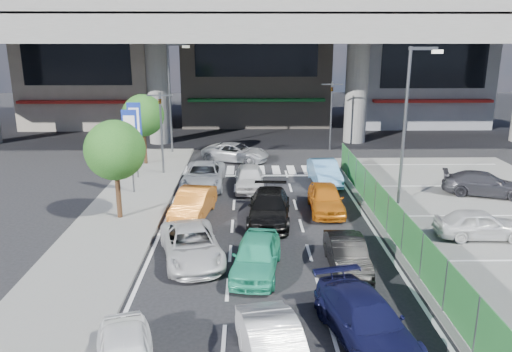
{
  "coord_description": "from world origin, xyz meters",
  "views": [
    {
      "loc": [
        -0.9,
        -18.57,
        8.47
      ],
      "look_at": [
        -0.49,
        3.77,
        2.19
      ],
      "focal_mm": 35.0,
      "sensor_mm": 36.0,
      "label": 1
    }
  ],
  "objects_px": {
    "minivan_navy_back": "(366,320)",
    "sedan_white_mid_left": "(191,245)",
    "wagon_silver_front_left": "(204,175)",
    "traffic_cone": "(374,200)",
    "hatch_black_mid_right": "(347,254)",
    "crossing_wagon_silver": "(236,152)",
    "taxi_orange_left": "(193,203)",
    "signboard_far": "(135,130)",
    "parked_sedan_white": "(480,224)",
    "taxi_teal_mid": "(256,255)",
    "taxi_orange_right": "(326,199)",
    "kei_truck_front_right": "(324,172)",
    "parked_sedan_dgrey": "(484,184)",
    "street_lamp_left": "(172,89)",
    "sedan_white_front_mid": "(249,178)",
    "tree_near": "(115,150)",
    "traffic_light_left": "(161,113)",
    "street_lamp_right": "(409,113)",
    "sedan_black_mid": "(269,207)",
    "traffic_light_right": "(332,99)",
    "signboard_near": "(131,140)",
    "tree_far": "(143,116)"
  },
  "relations": [
    {
      "from": "minivan_navy_back",
      "to": "sedan_white_mid_left",
      "type": "bearing_deg",
      "value": 121.9
    },
    {
      "from": "wagon_silver_front_left",
      "to": "traffic_cone",
      "type": "bearing_deg",
      "value": -21.55
    },
    {
      "from": "hatch_black_mid_right",
      "to": "crossing_wagon_silver",
      "type": "relative_size",
      "value": 0.8
    },
    {
      "from": "taxi_orange_left",
      "to": "wagon_silver_front_left",
      "type": "relative_size",
      "value": 0.84
    },
    {
      "from": "signboard_far",
      "to": "parked_sedan_white",
      "type": "distance_m",
      "value": 19.45
    },
    {
      "from": "taxi_teal_mid",
      "to": "taxi_orange_right",
      "type": "xyz_separation_m",
      "value": [
        3.59,
        6.61,
        -0.01
      ]
    },
    {
      "from": "kei_truck_front_right",
      "to": "parked_sedan_dgrey",
      "type": "distance_m",
      "value": 8.78
    },
    {
      "from": "taxi_teal_mid",
      "to": "taxi_orange_right",
      "type": "bearing_deg",
      "value": 69.61
    },
    {
      "from": "wagon_silver_front_left",
      "to": "kei_truck_front_right",
      "type": "relative_size",
      "value": 1.19
    },
    {
      "from": "street_lamp_left",
      "to": "parked_sedan_dgrey",
      "type": "xyz_separation_m",
      "value": [
        18.39,
        -10.73,
        -4.07
      ]
    },
    {
      "from": "signboard_far",
      "to": "sedan_white_front_mid",
      "type": "xyz_separation_m",
      "value": [
        6.83,
        -2.21,
        -2.37
      ]
    },
    {
      "from": "tree_near",
      "to": "hatch_black_mid_right",
      "type": "height_order",
      "value": "tree_near"
    },
    {
      "from": "signboard_far",
      "to": "taxi_teal_mid",
      "type": "bearing_deg",
      "value": -61.07
    },
    {
      "from": "parked_sedan_white",
      "to": "traffic_cone",
      "type": "relative_size",
      "value": 5.72
    },
    {
      "from": "traffic_light_left",
      "to": "taxi_teal_mid",
      "type": "xyz_separation_m",
      "value": [
        5.62,
        -13.7,
        -3.25
      ]
    },
    {
      "from": "parked_sedan_dgrey",
      "to": "street_lamp_left",
      "type": "bearing_deg",
      "value": 77.77
    },
    {
      "from": "hatch_black_mid_right",
      "to": "parked_sedan_dgrey",
      "type": "bearing_deg",
      "value": 43.7
    },
    {
      "from": "wagon_silver_front_left",
      "to": "crossing_wagon_silver",
      "type": "relative_size",
      "value": 1.07
    },
    {
      "from": "wagon_silver_front_left",
      "to": "sedan_white_mid_left",
      "type": "bearing_deg",
      "value": -87.12
    },
    {
      "from": "street_lamp_right",
      "to": "sedan_black_mid",
      "type": "relative_size",
      "value": 1.68
    },
    {
      "from": "taxi_teal_mid",
      "to": "sedan_white_front_mid",
      "type": "bearing_deg",
      "value": 99.18
    },
    {
      "from": "sedan_black_mid",
      "to": "kei_truck_front_right",
      "type": "height_order",
      "value": "same"
    },
    {
      "from": "minivan_navy_back",
      "to": "traffic_light_left",
      "type": "bearing_deg",
      "value": 102.17
    },
    {
      "from": "crossing_wagon_silver",
      "to": "parked_sedan_dgrey",
      "type": "distance_m",
      "value": 15.97
    },
    {
      "from": "traffic_light_right",
      "to": "signboard_near",
      "type": "height_order",
      "value": "traffic_light_right"
    },
    {
      "from": "minivan_navy_back",
      "to": "sedan_white_mid_left",
      "type": "height_order",
      "value": "minivan_navy_back"
    },
    {
      "from": "taxi_orange_right",
      "to": "traffic_cone",
      "type": "xyz_separation_m",
      "value": [
        2.59,
        0.63,
        -0.3
      ]
    },
    {
      "from": "traffic_cone",
      "to": "wagon_silver_front_left",
      "type": "bearing_deg",
      "value": 157.51
    },
    {
      "from": "street_lamp_right",
      "to": "taxi_orange_right",
      "type": "height_order",
      "value": "street_lamp_right"
    },
    {
      "from": "sedan_white_mid_left",
      "to": "taxi_orange_left",
      "type": "distance_m",
      "value": 4.86
    },
    {
      "from": "sedan_white_mid_left",
      "to": "traffic_cone",
      "type": "relative_size",
      "value": 7.03
    },
    {
      "from": "traffic_light_left",
      "to": "crossing_wagon_silver",
      "type": "xyz_separation_m",
      "value": [
        4.51,
        3.39,
        -3.29
      ]
    },
    {
      "from": "taxi_orange_left",
      "to": "hatch_black_mid_right",
      "type": "bearing_deg",
      "value": -33.39
    },
    {
      "from": "parked_sedan_white",
      "to": "taxi_teal_mid",
      "type": "bearing_deg",
      "value": 109.37
    },
    {
      "from": "signboard_near",
      "to": "taxi_orange_right",
      "type": "distance_m",
      "value": 10.93
    },
    {
      "from": "crossing_wagon_silver",
      "to": "wagon_silver_front_left",
      "type": "bearing_deg",
      "value": -177.72
    },
    {
      "from": "street_lamp_left",
      "to": "taxi_orange_right",
      "type": "bearing_deg",
      "value": -54.5
    },
    {
      "from": "street_lamp_left",
      "to": "signboard_near",
      "type": "relative_size",
      "value": 1.7
    },
    {
      "from": "hatch_black_mid_right",
      "to": "wagon_silver_front_left",
      "type": "distance_m",
      "value": 12.45
    },
    {
      "from": "minivan_navy_back",
      "to": "taxi_teal_mid",
      "type": "distance_m",
      "value": 5.32
    },
    {
      "from": "tree_near",
      "to": "sedan_white_mid_left",
      "type": "height_order",
      "value": "tree_near"
    },
    {
      "from": "traffic_light_left",
      "to": "traffic_cone",
      "type": "height_order",
      "value": "traffic_light_left"
    },
    {
      "from": "tree_far",
      "to": "sedan_black_mid",
      "type": "bearing_deg",
      "value": -53.93
    },
    {
      "from": "minivan_navy_back",
      "to": "kei_truck_front_right",
      "type": "relative_size",
      "value": 1.09
    },
    {
      "from": "minivan_navy_back",
      "to": "taxi_teal_mid",
      "type": "height_order",
      "value": "taxi_teal_mid"
    },
    {
      "from": "taxi_orange_left",
      "to": "crossing_wagon_silver",
      "type": "xyz_separation_m",
      "value": [
        1.82,
        11.13,
        -0.05
      ]
    },
    {
      "from": "sedan_white_mid_left",
      "to": "hatch_black_mid_right",
      "type": "height_order",
      "value": "sedan_white_mid_left"
    },
    {
      "from": "traffic_light_right",
      "to": "tree_far",
      "type": "height_order",
      "value": "traffic_light_right"
    },
    {
      "from": "traffic_light_right",
      "to": "signboard_near",
      "type": "bearing_deg",
      "value": -139.09
    },
    {
      "from": "street_lamp_right",
      "to": "signboard_far",
      "type": "height_order",
      "value": "street_lamp_right"
    }
  ]
}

